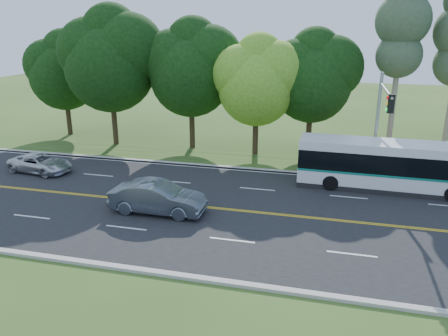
% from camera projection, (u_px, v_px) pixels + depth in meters
% --- Properties ---
extents(ground, '(120.00, 120.00, 0.00)m').
position_uv_depth(ground, '(255.00, 212.00, 23.88)').
color(ground, '#2E4C19').
rests_on(ground, ground).
extents(road, '(60.00, 14.00, 0.02)m').
position_uv_depth(road, '(255.00, 212.00, 23.87)').
color(road, black).
rests_on(road, ground).
extents(curb_north, '(60.00, 0.30, 0.15)m').
position_uv_depth(curb_north, '(273.00, 171.00, 30.44)').
color(curb_north, '#ACA79B').
rests_on(curb_north, ground).
extents(curb_south, '(60.00, 0.30, 0.15)m').
position_uv_depth(curb_south, '(224.00, 282.00, 17.26)').
color(curb_south, '#ACA79B').
rests_on(curb_south, ground).
extents(grass_verge, '(60.00, 4.00, 0.10)m').
position_uv_depth(grass_verge, '(277.00, 163.00, 32.16)').
color(grass_verge, '#2E4C19').
rests_on(grass_verge, ground).
extents(lane_markings, '(57.60, 13.82, 0.00)m').
position_uv_depth(lane_markings, '(254.00, 212.00, 23.89)').
color(lane_markings, gold).
rests_on(lane_markings, road).
extents(tree_row, '(44.70, 9.10, 13.84)m').
position_uv_depth(tree_row, '(220.00, 66.00, 34.14)').
color(tree_row, black).
rests_on(tree_row, ground).
extents(bougainvillea_hedge, '(9.50, 2.25, 1.50)m').
position_uv_depth(bougainvillea_hedge, '(381.00, 165.00, 29.51)').
color(bougainvillea_hedge, maroon).
rests_on(bougainvillea_hedge, ground).
extents(traffic_signal, '(0.42, 6.10, 7.00)m').
position_uv_depth(traffic_signal, '(381.00, 115.00, 25.90)').
color(traffic_signal, '#92959A').
rests_on(traffic_signal, ground).
extents(transit_bus, '(11.54, 2.84, 3.00)m').
position_uv_depth(transit_bus, '(394.00, 167.00, 26.67)').
color(transit_bus, silver).
rests_on(transit_bus, road).
extents(sedan, '(5.19, 1.81, 1.71)m').
position_uv_depth(sedan, '(158.00, 198.00, 23.59)').
color(sedan, slate).
rests_on(sedan, road).
extents(suv, '(4.72, 2.64, 1.25)m').
position_uv_depth(suv, '(40.00, 163.00, 30.22)').
color(suv, silver).
rests_on(suv, road).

